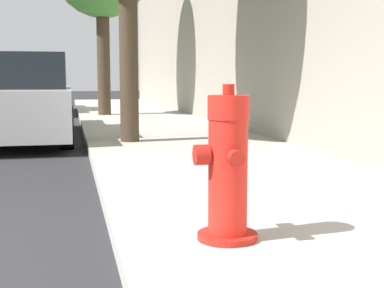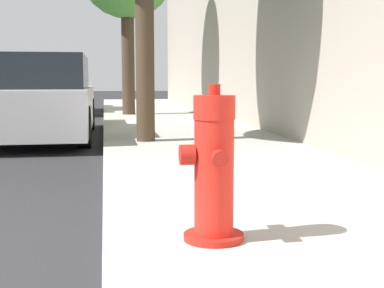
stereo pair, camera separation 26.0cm
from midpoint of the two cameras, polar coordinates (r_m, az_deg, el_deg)
sidewalk_slab at (r=3.22m, az=18.29°, el=-10.39°), size 2.70×40.00×0.12m
fire_hydrant at (r=2.92m, az=4.86°, el=-2.83°), size 0.35×0.35×0.86m
parked_car_near at (r=9.21m, az=-15.24°, el=4.66°), size 1.74×4.56×1.37m
parked_car_mid at (r=15.91m, az=-13.46°, el=5.63°), size 1.75×4.09×1.36m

